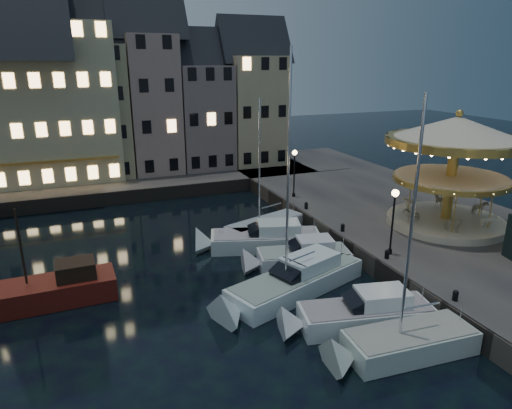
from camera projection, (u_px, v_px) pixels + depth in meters
name	position (u px, v px, depth m)	size (l,w,h in m)	color
ground	(293.00, 301.00, 25.45)	(160.00, 160.00, 0.00)	black
quay_east	(420.00, 224.00, 35.52)	(16.00, 56.00, 1.30)	#474442
quay_north	(104.00, 184.00, 47.19)	(44.00, 12.00, 1.30)	#474442
quaywall_e	(331.00, 238.00, 32.68)	(0.15, 44.00, 1.30)	#47423A
quaywall_n	(131.00, 197.00, 42.59)	(48.00, 0.15, 1.30)	#47423A
streetlamp_b	(393.00, 213.00, 27.67)	(0.44, 0.44, 4.17)	black
streetlamp_c	(294.00, 167.00, 39.61)	(0.44, 0.44, 4.17)	black
streetlamp_d	(451.00, 172.00, 37.86)	(0.44, 0.44, 4.17)	black
bollard_a	(456.00, 295.00, 22.87)	(0.30, 0.30, 0.57)	black
bollard_b	(387.00, 254.00, 27.74)	(0.30, 0.30, 0.57)	black
bollard_c	(343.00, 227.00, 32.17)	(0.30, 0.30, 0.57)	black
bollard_d	(306.00, 205.00, 37.03)	(0.30, 0.30, 0.57)	black
townhouse_nb	(30.00, 109.00, 44.51)	(6.16, 8.00, 13.80)	gray
townhouse_nc	(94.00, 102.00, 46.51)	(6.82, 8.00, 14.80)	tan
townhouse_nd	(151.00, 95.00, 48.39)	(5.50, 8.00, 15.80)	gray
townhouse_ne	(201.00, 108.00, 50.78)	(6.16, 8.00, 12.80)	gray
townhouse_nf	(252.00, 101.00, 52.77)	(6.82, 8.00, 13.80)	tan
hotel_corner	(28.00, 93.00, 44.08)	(17.60, 9.00, 16.80)	#C2BD93
motorboat_a	(399.00, 345.00, 20.65)	(7.12, 2.73, 11.81)	silver
motorboat_b	(358.00, 316.00, 22.83)	(7.78, 3.66, 2.15)	silver
motorboat_c	(292.00, 282.00, 26.13)	(9.82, 5.60, 13.23)	white
motorboat_d	(297.00, 258.00, 29.45)	(7.00, 3.58, 2.15)	silver
motorboat_e	(260.00, 240.00, 32.45)	(8.78, 4.94, 2.15)	silver
motorboat_f	(260.00, 229.00, 34.86)	(7.64, 4.21, 10.26)	silver
red_fishing_boat	(52.00, 291.00, 25.16)	(7.08, 2.58, 5.81)	#5F1811
carousel	(455.00, 151.00, 31.83)	(9.56, 9.56, 8.36)	beige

